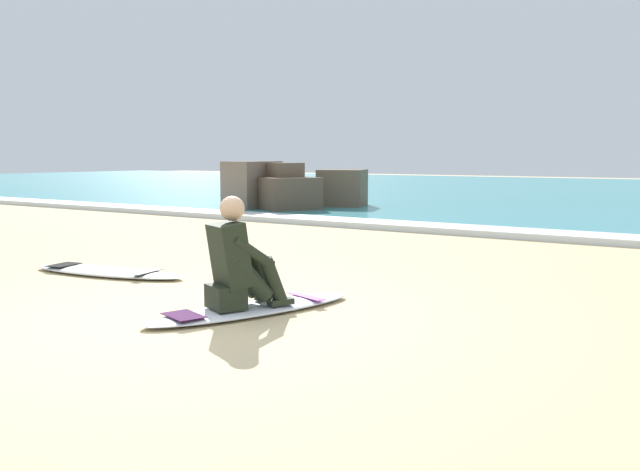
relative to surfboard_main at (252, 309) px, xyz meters
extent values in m
plane|color=#CCB584|center=(-0.20, -0.55, -0.04)|extent=(80.00, 80.00, 0.00)
cube|color=teal|center=(-0.20, 20.51, 0.01)|extent=(80.00, 28.00, 0.10)
cube|color=white|center=(-0.20, 6.81, 0.02)|extent=(80.00, 0.90, 0.11)
ellipsoid|color=silver|center=(0.00, 0.00, 0.00)|extent=(1.13, 2.11, 0.07)
cube|color=purple|center=(0.18, 0.55, 0.04)|extent=(0.49, 0.24, 0.01)
cube|color=#351037|center=(-0.20, -0.62, 0.04)|extent=(0.42, 0.34, 0.01)
cube|color=black|center=(-0.08, -0.25, 0.14)|extent=(0.40, 0.37, 0.20)
cylinder|color=black|center=(-0.10, -0.04, 0.29)|extent=(0.30, 0.43, 0.43)
cylinder|color=black|center=(-0.03, 0.16, 0.26)|extent=(0.22, 0.29, 0.42)
cube|color=black|center=(0.00, 0.22, 0.07)|extent=(0.18, 0.24, 0.05)
cylinder|color=black|center=(0.09, -0.12, 0.29)|extent=(0.30, 0.43, 0.43)
cylinder|color=black|center=(0.18, 0.06, 0.26)|extent=(0.22, 0.29, 0.42)
cube|color=black|center=(0.22, 0.12, 0.07)|extent=(0.18, 0.24, 0.05)
cube|color=black|center=(-0.06, -0.21, 0.49)|extent=(0.43, 0.41, 0.57)
sphere|color=tan|center=(-0.05, -0.18, 0.88)|extent=(0.21, 0.21, 0.21)
cylinder|color=black|center=(-0.13, -0.02, 0.52)|extent=(0.24, 0.40, 0.31)
cylinder|color=black|center=(0.12, -0.13, 0.52)|extent=(0.24, 0.40, 0.31)
ellipsoid|color=white|center=(-2.58, 0.55, 0.00)|extent=(2.10, 0.86, 0.07)
cube|color=black|center=(-2.02, 0.65, 0.04)|extent=(0.18, 0.49, 0.01)
cube|color=black|center=(-3.23, 0.44, 0.04)|extent=(0.30, 0.40, 0.01)
cube|color=brown|center=(-5.99, 8.50, 0.39)|extent=(2.01, 1.88, 0.84)
cube|color=brown|center=(-5.28, 9.96, 0.47)|extent=(1.39, 1.40, 1.00)
cube|color=brown|center=(-6.24, 8.69, 0.55)|extent=(1.26, 1.09, 1.18)
cube|color=brown|center=(-7.49, 8.93, 0.56)|extent=(1.70, 1.71, 1.18)
cube|color=#756656|center=(-6.85, 8.35, 0.57)|extent=(0.82, 1.40, 1.21)
camera|label=1|loc=(3.71, -4.49, 1.32)|focal=38.31mm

